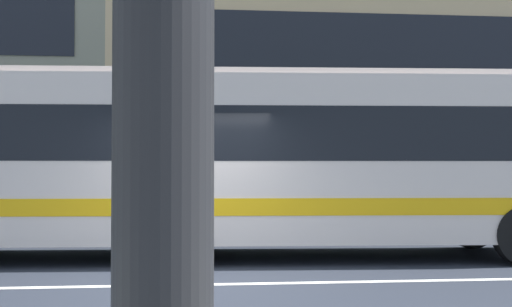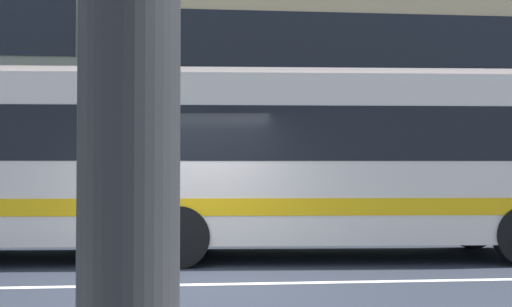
# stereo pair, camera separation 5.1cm
# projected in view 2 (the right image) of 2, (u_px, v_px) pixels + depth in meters

# --- Properties ---
(ground_plane) EXTENTS (160.00, 160.00, 0.00)m
(ground_plane) POSITION_uv_depth(u_px,v_px,m) (190.00, 285.00, 8.53)
(ground_plane) COLOR #242933
(lane_centre_line) EXTENTS (60.00, 0.16, 0.01)m
(lane_centre_line) POSITION_uv_depth(u_px,v_px,m) (190.00, 285.00, 8.53)
(lane_centre_line) COLOR silver
(lane_centre_line) RESTS_ON ground_plane
(hedge_row_far) EXTENTS (15.02, 1.10, 0.92)m
(hedge_row_far) POSITION_uv_depth(u_px,v_px,m) (294.00, 215.00, 15.30)
(hedge_row_far) COLOR #174623
(hedge_row_far) RESTS_ON ground_plane
(apartment_block_right) EXTENTS (24.01, 10.51, 9.74)m
(apartment_block_right) POSITION_uv_depth(u_px,v_px,m) (422.00, 89.00, 25.60)
(apartment_block_right) COLOR tan
(apartment_block_right) RESTS_ON ground_plane
(transit_bus) EXTENTS (11.98, 3.08, 3.27)m
(transit_bus) POSITION_uv_depth(u_px,v_px,m) (226.00, 157.00, 11.21)
(transit_bus) COLOR beige
(transit_bus) RESTS_ON ground_plane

